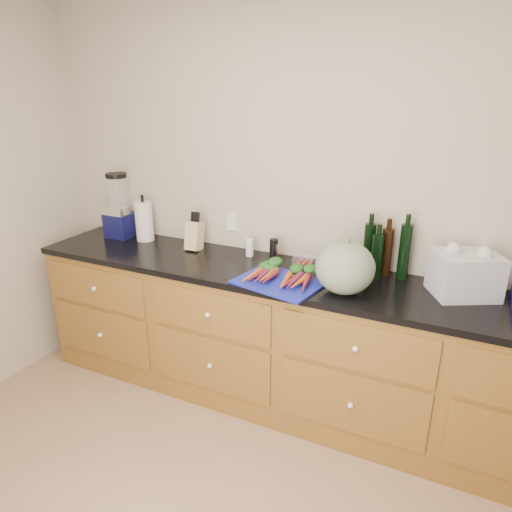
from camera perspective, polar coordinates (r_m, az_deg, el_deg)
The scene contains 15 objects.
wall_back at distance 2.96m, azimuth 7.59°, elevation 6.29°, with size 4.10×0.05×2.60m, color #BFB39E.
cabinets at distance 3.00m, azimuth 4.86°, elevation -11.04°, with size 3.60×0.64×0.90m.
countertop at distance 2.79m, azimuth 5.18°, elevation -2.75°, with size 3.64×0.62×0.04m, color black.
cutting_board at distance 2.66m, azimuth 2.94°, elevation -3.27°, with size 0.48×0.36×0.01m, color #1720A5.
carrots at distance 2.69m, azimuth 3.32°, elevation -2.33°, with size 0.40×0.29×0.06m.
squash at distance 2.53m, azimuth 11.06°, elevation -1.44°, with size 0.33×0.33×0.29m, color slate.
blender_appliance at distance 3.59m, azimuth -16.71°, elevation 5.59°, with size 0.19×0.19×0.48m.
paper_towel at distance 3.47m, azimuth -13.80°, elevation 4.25°, with size 0.13×0.13×0.29m, color silver.
knife_block at distance 3.21m, azimuth -7.69°, elevation 2.53°, with size 0.10×0.10×0.20m, color tan.
grinder_salt at distance 3.06m, azimuth -0.79°, elevation 1.07°, with size 0.05×0.05×0.12m, color white.
grinder_pepper at distance 2.99m, azimuth 2.23°, elevation 0.81°, with size 0.06×0.06×0.14m, color black.
canister_chrome at distance 3.00m, azimuth 2.34°, elevation 0.54°, with size 0.05×0.05×0.11m, color white.
tomato_box at distance 2.92m, azimuth 6.12°, elevation -0.60°, with size 0.13×0.11×0.06m, color white.
bottles at distance 2.81m, azimuth 15.78°, elevation 0.47°, with size 0.28×0.14×0.33m.
grocery_bag at distance 2.72m, azimuth 24.65°, elevation -2.12°, with size 0.32×0.26×0.24m, color silver, non-canonical shape.
Camera 1 is at (0.86, -1.12, 2.01)m, focal length 32.00 mm.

